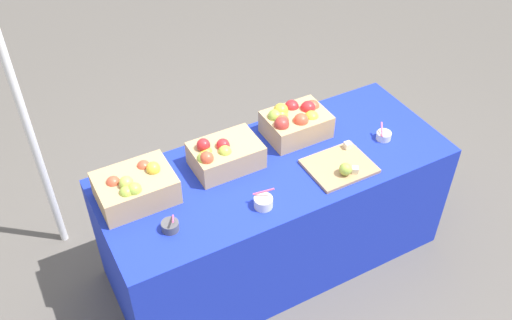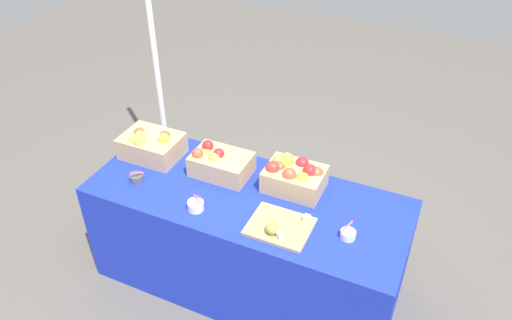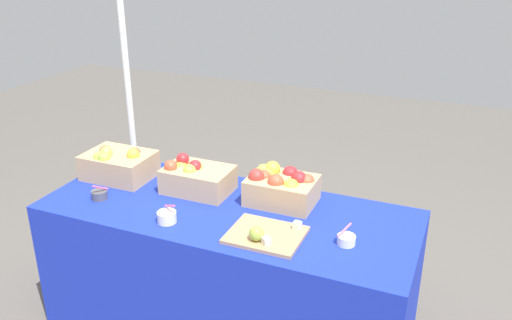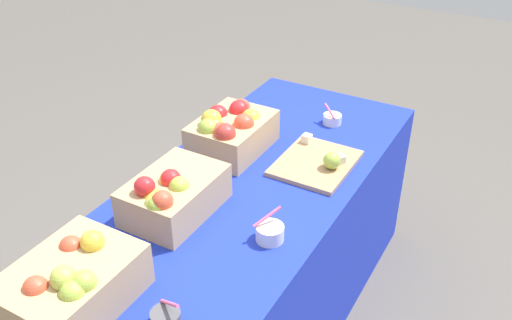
{
  "view_description": "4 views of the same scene",
  "coord_description": "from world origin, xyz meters",
  "px_view_note": "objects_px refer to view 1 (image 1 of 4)",
  "views": [
    {
      "loc": [
        -1.17,
        -1.93,
        2.74
      ],
      "look_at": [
        -0.11,
        0.01,
        0.81
      ],
      "focal_mm": 39.92,
      "sensor_mm": 36.0,
      "label": 1
    },
    {
      "loc": [
        0.99,
        -2.03,
        2.63
      ],
      "look_at": [
        0.06,
        0.0,
        1.01
      ],
      "focal_mm": 35.09,
      "sensor_mm": 36.0,
      "label": 2
    },
    {
      "loc": [
        1.07,
        -2.17,
        2.02
      ],
      "look_at": [
        0.15,
        0.02,
        1.02
      ],
      "focal_mm": 37.86,
      "sensor_mm": 36.0,
      "label": 3
    },
    {
      "loc": [
        -1.48,
        -0.9,
        1.94
      ],
      "look_at": [
        0.11,
        0.0,
        0.8
      ],
      "focal_mm": 39.68,
      "sensor_mm": 36.0,
      "label": 4
    }
  ],
  "objects_px": {
    "tent_pole": "(16,91)",
    "apple_crate_left": "(135,187)",
    "sample_bowl_near": "(263,202)",
    "sample_bowl_mid": "(170,226)",
    "sample_bowl_far": "(384,135)",
    "cutting_board_front": "(341,166)",
    "apple_crate_right": "(295,121)",
    "apple_crate_middle": "(223,155)"
  },
  "relations": [
    {
      "from": "apple_crate_left",
      "to": "cutting_board_front",
      "type": "bearing_deg",
      "value": -16.2
    },
    {
      "from": "apple_crate_right",
      "to": "tent_pole",
      "type": "xyz_separation_m",
      "value": [
        -1.32,
        0.57,
        0.29
      ]
    },
    {
      "from": "sample_bowl_mid",
      "to": "tent_pole",
      "type": "relative_size",
      "value": 0.04
    },
    {
      "from": "sample_bowl_far",
      "to": "apple_crate_middle",
      "type": "bearing_deg",
      "value": 166.16
    },
    {
      "from": "tent_pole",
      "to": "sample_bowl_far",
      "type": "bearing_deg",
      "value": -25.98
    },
    {
      "from": "sample_bowl_mid",
      "to": "apple_crate_right",
      "type": "bearing_deg",
      "value": 20.85
    },
    {
      "from": "sample_bowl_near",
      "to": "tent_pole",
      "type": "height_order",
      "value": "tent_pole"
    },
    {
      "from": "cutting_board_front",
      "to": "sample_bowl_mid",
      "type": "bearing_deg",
      "value": 178.39
    },
    {
      "from": "apple_crate_left",
      "to": "tent_pole",
      "type": "bearing_deg",
      "value": 119.51
    },
    {
      "from": "apple_crate_middle",
      "to": "sample_bowl_mid",
      "type": "xyz_separation_m",
      "value": [
        -0.41,
        -0.28,
        -0.06
      ]
    },
    {
      "from": "cutting_board_front",
      "to": "sample_bowl_near",
      "type": "bearing_deg",
      "value": -174.42
    },
    {
      "from": "sample_bowl_mid",
      "to": "sample_bowl_near",
      "type": "bearing_deg",
      "value": -9.29
    },
    {
      "from": "sample_bowl_mid",
      "to": "sample_bowl_far",
      "type": "relative_size",
      "value": 1.09
    },
    {
      "from": "apple_crate_left",
      "to": "sample_bowl_mid",
      "type": "relative_size",
      "value": 3.85
    },
    {
      "from": "sample_bowl_near",
      "to": "sample_bowl_far",
      "type": "height_order",
      "value": "sample_bowl_near"
    },
    {
      "from": "sample_bowl_near",
      "to": "sample_bowl_mid",
      "type": "height_order",
      "value": "sample_bowl_near"
    },
    {
      "from": "cutting_board_front",
      "to": "apple_crate_left",
      "type": "bearing_deg",
      "value": 163.8
    },
    {
      "from": "apple_crate_right",
      "to": "sample_bowl_far",
      "type": "bearing_deg",
      "value": -33.58
    },
    {
      "from": "apple_crate_left",
      "to": "cutting_board_front",
      "type": "height_order",
      "value": "apple_crate_left"
    },
    {
      "from": "apple_crate_left",
      "to": "sample_bowl_near",
      "type": "bearing_deg",
      "value": -33.17
    },
    {
      "from": "sample_bowl_near",
      "to": "apple_crate_right",
      "type": "bearing_deg",
      "value": 43.67
    },
    {
      "from": "apple_crate_right",
      "to": "sample_bowl_mid",
      "type": "distance_m",
      "value": 0.95
    },
    {
      "from": "cutting_board_front",
      "to": "sample_bowl_mid",
      "type": "height_order",
      "value": "sample_bowl_mid"
    },
    {
      "from": "sample_bowl_mid",
      "to": "tent_pole",
      "type": "distance_m",
      "value": 1.06
    },
    {
      "from": "apple_crate_middle",
      "to": "sample_bowl_near",
      "type": "relative_size",
      "value": 3.31
    },
    {
      "from": "apple_crate_middle",
      "to": "cutting_board_front",
      "type": "distance_m",
      "value": 0.62
    },
    {
      "from": "apple_crate_middle",
      "to": "sample_bowl_mid",
      "type": "bearing_deg",
      "value": -145.76
    },
    {
      "from": "cutting_board_front",
      "to": "sample_bowl_far",
      "type": "relative_size",
      "value": 3.79
    },
    {
      "from": "tent_pole",
      "to": "apple_crate_left",
      "type": "bearing_deg",
      "value": -60.49
    },
    {
      "from": "sample_bowl_far",
      "to": "tent_pole",
      "type": "relative_size",
      "value": 0.04
    },
    {
      "from": "sample_bowl_near",
      "to": "sample_bowl_far",
      "type": "bearing_deg",
      "value": 9.37
    },
    {
      "from": "apple_crate_left",
      "to": "apple_crate_right",
      "type": "distance_m",
      "value": 0.96
    },
    {
      "from": "apple_crate_left",
      "to": "apple_crate_right",
      "type": "height_order",
      "value": "apple_crate_right"
    },
    {
      "from": "apple_crate_left",
      "to": "sample_bowl_near",
      "type": "height_order",
      "value": "apple_crate_left"
    },
    {
      "from": "apple_crate_left",
      "to": "apple_crate_middle",
      "type": "distance_m",
      "value": 0.48
    },
    {
      "from": "apple_crate_middle",
      "to": "tent_pole",
      "type": "height_order",
      "value": "tent_pole"
    },
    {
      "from": "sample_bowl_near",
      "to": "sample_bowl_mid",
      "type": "distance_m",
      "value": 0.46
    },
    {
      "from": "cutting_board_front",
      "to": "sample_bowl_far",
      "type": "xyz_separation_m",
      "value": [
        0.35,
        0.09,
        0.01
      ]
    },
    {
      "from": "apple_crate_middle",
      "to": "apple_crate_left",
      "type": "bearing_deg",
      "value": -178.26
    },
    {
      "from": "apple_crate_middle",
      "to": "sample_bowl_near",
      "type": "xyz_separation_m",
      "value": [
        0.04,
        -0.36,
        -0.05
      ]
    },
    {
      "from": "apple_crate_left",
      "to": "cutting_board_front",
      "type": "relative_size",
      "value": 1.1
    },
    {
      "from": "apple_crate_right",
      "to": "tent_pole",
      "type": "bearing_deg",
      "value": 156.63
    }
  ]
}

